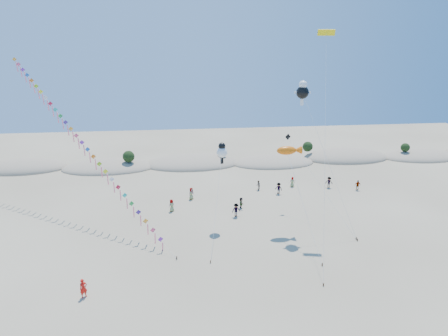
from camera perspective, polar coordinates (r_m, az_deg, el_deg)
ground at (r=33.73m, az=-1.39°, el=-22.15°), size 160.00×160.00×0.00m
dune_ridge at (r=74.24m, az=-4.01°, el=0.68°), size 145.30×11.49×5.57m
kite_train at (r=52.75m, az=-21.48°, el=4.41°), size 24.22×26.66×21.26m
fish_kite at (r=46.13m, az=9.93°, el=2.63°), size 3.07×10.54×10.46m
cartoon_kite_low at (r=46.29m, az=-0.32°, el=2.57°), size 3.08×10.48×10.70m
cartoon_kite_high at (r=46.04m, az=11.90°, el=11.38°), size 6.83×6.85×18.16m
parafoil_kite at (r=47.20m, az=15.31°, el=18.39°), size 5.32×15.55×23.87m
dark_kite at (r=50.86m, az=12.60°, el=0.30°), size 5.96×11.93×10.49m
flyer_foreground at (r=37.82m, az=-20.64°, el=-16.78°), size 0.80×0.73×1.84m
beachgoers at (r=57.14m, az=6.24°, el=-3.80°), size 30.63×11.25×1.87m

